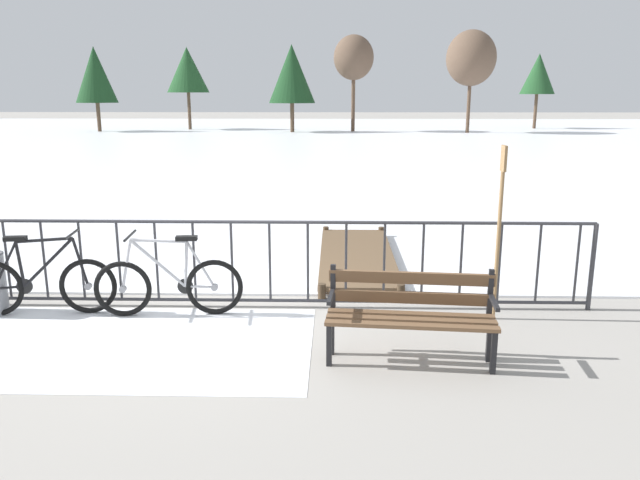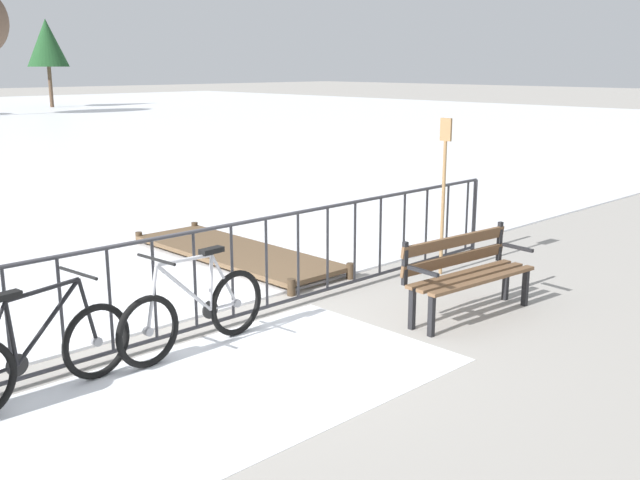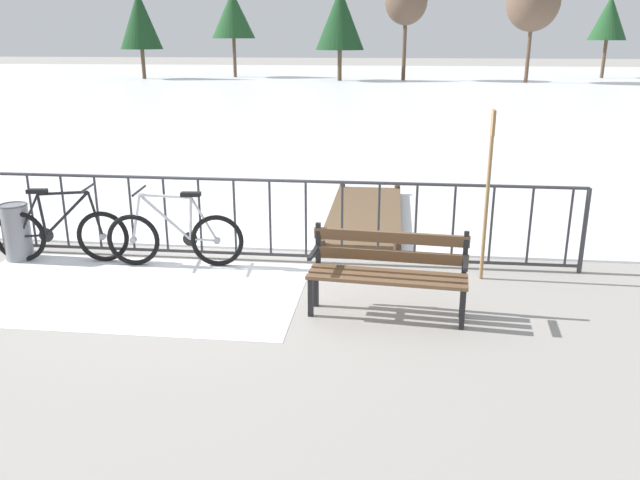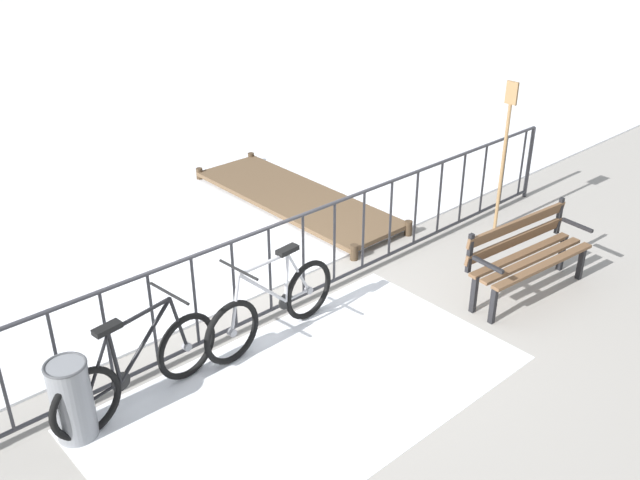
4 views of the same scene
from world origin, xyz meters
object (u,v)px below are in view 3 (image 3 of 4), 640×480
object	(u,v)px
bicycle_second	(175,237)
oar_upright	(488,185)
bicycle_near_railing	(61,234)
park_bench	(388,267)
trash_bin	(17,231)

from	to	relation	value
bicycle_second	oar_upright	size ratio (longest dim) A/B	0.86
bicycle_near_railing	oar_upright	size ratio (longest dim) A/B	0.86
oar_upright	park_bench	bearing A→B (deg)	-134.16
bicycle_near_railing	park_bench	size ratio (longest dim) A/B	1.04
bicycle_near_railing	oar_upright	world-z (taller)	oar_upright
bicycle_second	park_bench	xyz separation A→B (m)	(2.64, -1.16, 0.14)
bicycle_near_railing	oar_upright	bearing A→B (deg)	-0.19
park_bench	trash_bin	distance (m)	4.88
bicycle_second	oar_upright	bearing A→B (deg)	-0.48
bicycle_near_railing	bicycle_second	world-z (taller)	same
trash_bin	park_bench	bearing A→B (deg)	-13.75
park_bench	oar_upright	xyz separation A→B (m)	(1.09, 1.13, 0.63)
bicycle_near_railing	trash_bin	distance (m)	0.60
trash_bin	oar_upright	xyz separation A→B (m)	(5.83, -0.03, 0.76)
bicycle_second	trash_bin	xyz separation A→B (m)	(-2.09, 0.00, 0.00)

